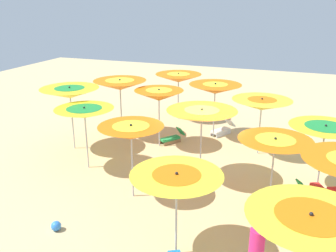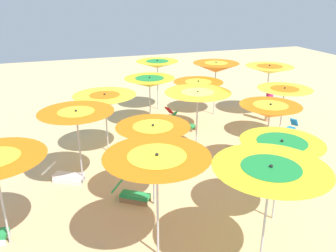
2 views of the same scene
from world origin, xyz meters
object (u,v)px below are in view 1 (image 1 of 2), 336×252
Objects in this scene: beach_umbrella_10 at (310,224)px; beach_umbrella_6 at (275,145)px; beach_umbrella_8 at (159,95)px; beach_umbrella_1 at (325,132)px; beach_umbrella_4 at (178,78)px; lounger_4 at (187,112)px; lounger_1 at (286,197)px; beach_umbrella_14 at (70,93)px; beach_umbrella_2 at (262,105)px; beach_umbrella_13 at (84,113)px; lounger_0 at (172,138)px; lounger_5 at (222,130)px; lounger_2 at (323,192)px; beach_umbrella_9 at (120,85)px; beach_umbrella_3 at (215,89)px; beach_umbrella_7 at (202,115)px; beach_ball at (56,226)px; beach_umbrella_11 at (177,180)px; beach_umbrella_12 at (131,132)px.

beach_umbrella_6 is at bearing -167.41° from beach_umbrella_10.
beach_umbrella_1 is at bearing 74.74° from beach_umbrella_8.
lounger_4 is at bearing 155.22° from beach_umbrella_4.
beach_umbrella_14 is at bearing -46.30° from lounger_1.
beach_umbrella_10 is (7.86, 1.69, 0.19)m from beach_umbrella_2.
beach_umbrella_13 reaches higher than lounger_0.
beach_umbrella_8 reaches higher than lounger_5.
lounger_1 reaches higher than lounger_2.
beach_umbrella_9 reaches higher than lounger_1.
beach_umbrella_3 is 3.00m from beach_umbrella_4.
beach_umbrella_14 reaches higher than beach_umbrella_7.
beach_umbrella_1 is 1.67× the size of lounger_2.
beach_umbrella_13 reaches higher than lounger_4.
beach_umbrella_6 is at bearing -38.26° from beach_umbrella_1.
beach_umbrella_10 is at bearing 22.52° from beach_umbrella_3.
beach_umbrella_9 is 1.00× the size of beach_umbrella_14.
beach_umbrella_6 is at bearing 83.49° from lounger_0.
beach_umbrella_2 reaches higher than lounger_0.
beach_umbrella_14 is 2.34× the size of lounger_0.
beach_umbrella_9 is at bearing 45.45° from lounger_2.
beach_umbrella_1 is 5.39m from beach_umbrella_3.
beach_umbrella_10 is at bearing 12.12° from beach_umbrella_2.
beach_umbrella_3 is at bearing 164.60° from beach_ball.
beach_umbrella_8 is 3.20m from beach_umbrella_13.
beach_umbrella_14 is at bearing -31.66° from beach_umbrella_9.
beach_umbrella_7 reaches higher than beach_umbrella_4.
beach_umbrella_3 is 2.21× the size of lounger_0.
beach_umbrella_11 is 1.69× the size of lounger_4.
lounger_0 is (-2.18, -5.65, -1.73)m from beach_umbrella_1.
beach_umbrella_13 is at bearing -10.46° from beach_umbrella_4.
beach_umbrella_8 is 4.72m from lounger_4.
beach_umbrella_1 reaches higher than lounger_1.
beach_umbrella_4 is 0.91× the size of beach_umbrella_14.
beach_umbrella_14 is at bearing -73.91° from beach_umbrella_2.
beach_umbrella_11 reaches higher than lounger_0.
beach_umbrella_2 reaches higher than beach_umbrella_1.
beach_umbrella_1 is at bearing 74.98° from beach_umbrella_9.
beach_umbrella_8 is (-2.26, -2.34, -0.13)m from beach_umbrella_7.
beach_ball is at bearing 0.28° from beach_umbrella_4.
beach_umbrella_9 is (3.21, -1.50, 0.22)m from beach_umbrella_4.
beach_umbrella_7 is 1.16× the size of beach_umbrella_11.
beach_umbrella_14 is 6.02m from beach_ball.
beach_umbrella_12 is at bearing -42.52° from beach_umbrella_7.
beach_umbrella_2 is at bearing 151.99° from beach_umbrella_7.
beach_umbrella_10 is 4.85m from lounger_1.
beach_umbrella_10 reaches higher than lounger_4.
beach_umbrella_13 reaches higher than beach_umbrella_6.
beach_ball is (3.58, 1.24, -1.91)m from beach_umbrella_13.
lounger_0 is (-7.78, -5.21, -1.97)m from beach_umbrella_10.
lounger_2 is 9.07m from lounger_4.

